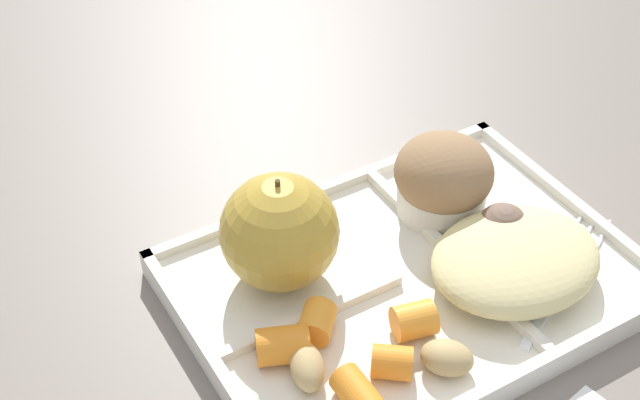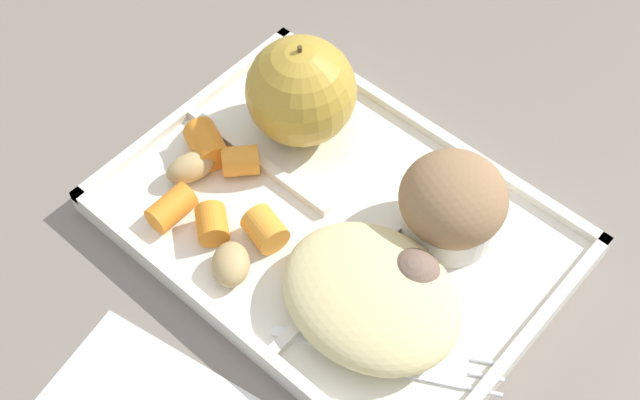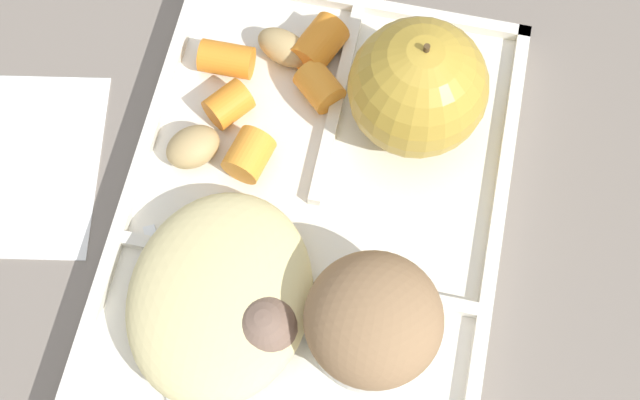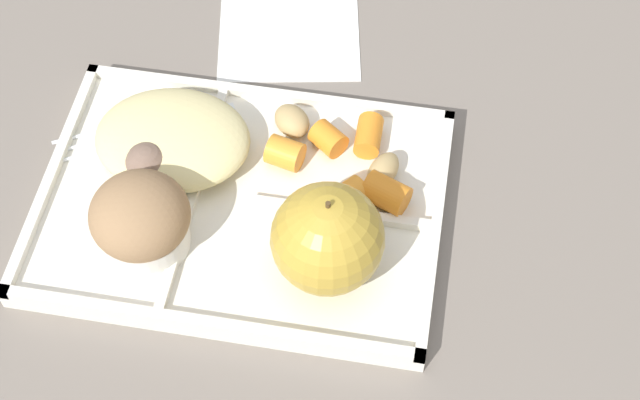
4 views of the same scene
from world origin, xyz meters
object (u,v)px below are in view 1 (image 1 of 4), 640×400
object	(u,v)px
lunch_tray	(408,283)
plastic_fork	(570,265)
bran_muffin	(443,179)
green_apple	(280,232)

from	to	relation	value
lunch_tray	plastic_fork	xyz separation A→B (m)	(0.11, -0.05, 0.01)
lunch_tray	bran_muffin	xyz separation A→B (m)	(0.06, 0.05, 0.04)
lunch_tray	green_apple	xyz separation A→B (m)	(-0.08, 0.05, 0.05)
plastic_fork	bran_muffin	bearing A→B (deg)	114.09
plastic_fork	green_apple	bearing A→B (deg)	151.88
bran_muffin	plastic_fork	world-z (taller)	bran_muffin
green_apple	bran_muffin	xyz separation A→B (m)	(0.14, 0.00, -0.01)
lunch_tray	green_apple	world-z (taller)	green_apple
bran_muffin	plastic_fork	distance (m)	0.11
lunch_tray	green_apple	distance (m)	0.10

